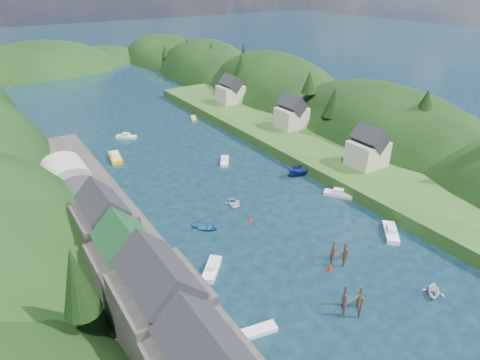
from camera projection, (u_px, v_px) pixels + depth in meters
ground at (186, 159)px, 90.65m from camera, size 600.00×600.00×0.00m
hillside_right at (274, 123)px, 134.72m from camera, size 36.00×245.56×48.00m
far_hills at (70, 89)px, 187.83m from camera, size 103.00×68.00×44.00m
hill_trees at (155, 95)px, 97.05m from camera, size 91.52×150.85×12.33m
quay_left at (130, 264)px, 56.19m from camera, size 12.00×110.00×2.00m
terrace_left_grass at (78, 282)px, 52.63m from camera, size 12.00×110.00×2.50m
quayside_buildings at (149, 295)px, 42.36m from camera, size 8.00×35.84×12.90m
boat_sheds at (75, 188)px, 67.28m from camera, size 7.00×21.00×7.50m
terrace_right at (299, 144)px, 95.05m from camera, size 16.00×120.00×2.40m
right_bank_cottages at (288, 114)px, 100.55m from camera, size 9.00×59.24×8.41m
piling_cluster_near at (352, 303)px, 49.27m from camera, size 3.13×2.93×3.68m
piling_cluster_far at (339, 255)px, 57.65m from camera, size 2.90×2.74×3.65m
channel_buoy_near at (330, 268)px, 56.28m from camera, size 0.70×0.70×1.10m
channel_buoy_far at (250, 218)px, 67.69m from camera, size 0.70×0.70×1.10m
moored_boats at (260, 217)px, 67.58m from camera, size 38.94×85.06×2.48m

